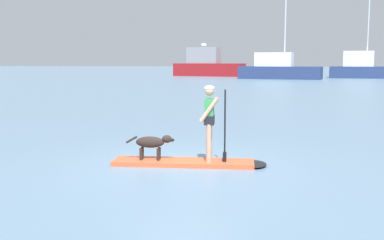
# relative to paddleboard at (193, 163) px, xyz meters

# --- Properties ---
(ground_plane) EXTENTS (400.00, 400.00, 0.00)m
(ground_plane) POSITION_rel_paddleboard_xyz_m (-0.23, -0.02, -0.05)
(ground_plane) COLOR slate
(paddleboard) EXTENTS (3.52, 1.05, 0.10)m
(paddleboard) POSITION_rel_paddleboard_xyz_m (0.00, 0.00, 0.00)
(paddleboard) COLOR #E55933
(paddleboard) RESTS_ON ground_plane
(person_paddler) EXTENTS (0.63, 0.51, 1.70)m
(person_paddler) POSITION_rel_paddleboard_xyz_m (0.37, 0.03, 1.04)
(person_paddler) COLOR tan
(person_paddler) RESTS_ON paddleboard
(dog) EXTENTS (1.12, 0.28, 0.57)m
(dog) POSITION_rel_paddleboard_xyz_m (-0.94, -0.09, 0.44)
(dog) COLOR #2D231E
(dog) RESTS_ON paddleboard
(moored_boat_center) EXTENTS (11.55, 5.47, 5.14)m
(moored_boat_center) POSITION_rel_paddleboard_xyz_m (-10.05, 62.57, 1.63)
(moored_boat_center) COLOR maroon
(moored_boat_center) RESTS_ON ground_plane
(moored_boat_far_port) EXTENTS (11.04, 4.85, 12.14)m
(moored_boat_far_port) POSITION_rel_paddleboard_xyz_m (1.07, 52.76, 1.28)
(moored_boat_far_port) COLOR navy
(moored_boat_far_port) RESTS_ON ground_plane
(moored_boat_starboard) EXTENTS (9.12, 4.02, 10.65)m
(moored_boat_starboard) POSITION_rel_paddleboard_xyz_m (12.28, 58.05, 1.36)
(moored_boat_starboard) COLOR navy
(moored_boat_starboard) RESTS_ON ground_plane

